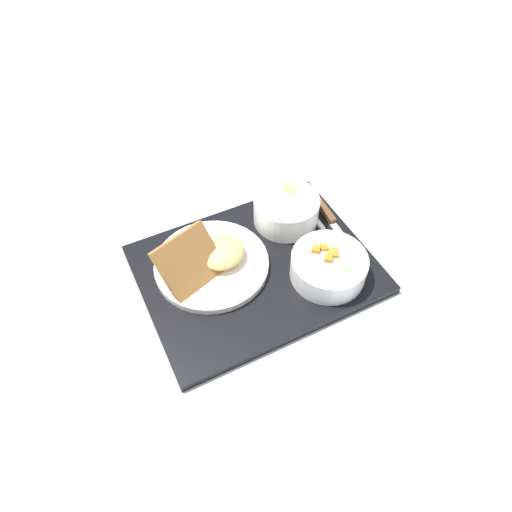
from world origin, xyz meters
TOP-DOWN VIEW (x-y plane):
  - ground_plane at (0.00, 0.00)m, footprint 4.00×4.00m
  - serving_tray at (0.00, 0.00)m, footprint 0.45×0.36m
  - bowl_salad at (-0.11, 0.06)m, footprint 0.14×0.14m
  - bowl_soup at (-0.10, -0.09)m, footprint 0.13×0.13m
  - plate_main at (0.08, -0.03)m, footprint 0.21×0.21m
  - knife at (-0.18, -0.05)m, footprint 0.02×0.19m
  - spoon at (-0.15, -0.03)m, footprint 0.04×0.15m

SIDE VIEW (x-z plane):
  - ground_plane at x=0.00m, z-range 0.00..0.00m
  - serving_tray at x=0.00m, z-range 0.00..0.02m
  - spoon at x=-0.15m, z-range 0.02..0.03m
  - knife at x=-0.18m, z-range 0.01..0.03m
  - plate_main at x=0.08m, z-range -0.01..0.08m
  - bowl_salad at x=-0.11m, z-range 0.02..0.07m
  - bowl_soup at x=-0.10m, z-range 0.02..0.08m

